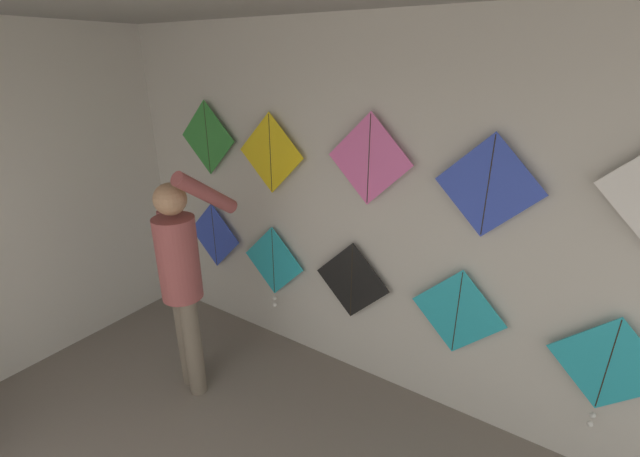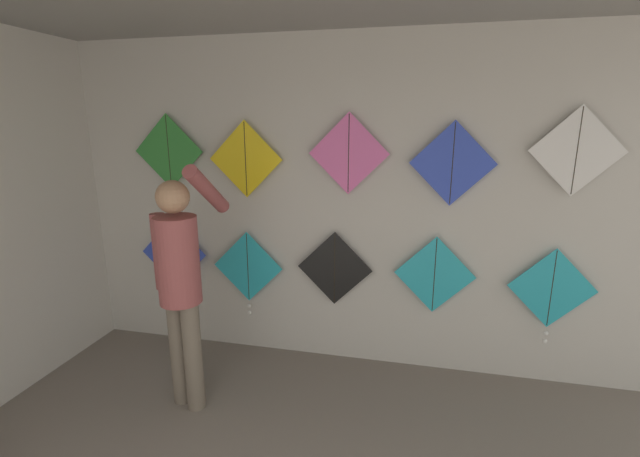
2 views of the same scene
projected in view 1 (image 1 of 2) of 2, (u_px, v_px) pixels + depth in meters
name	position (u px, v px, depth m)	size (l,w,h in m)	color
back_panel	(365.00, 216.00, 3.23)	(5.59, 0.06, 2.80)	beige
shopkeeper	(182.00, 273.00, 3.16)	(0.45, 0.58, 1.84)	#726656
kite_0	(214.00, 235.00, 4.16)	(0.66, 0.01, 0.66)	blue
kite_1	(273.00, 263.00, 3.82)	(0.66, 0.04, 0.79)	#28B2C6
kite_2	(352.00, 281.00, 3.38)	(0.66, 0.01, 0.66)	black
kite_3	(457.00, 312.00, 2.95)	(0.66, 0.01, 0.66)	#28B2C6
kite_4	(607.00, 368.00, 2.51)	(0.66, 0.04, 0.79)	#28B2C6
kite_5	(207.00, 138.00, 3.79)	(0.66, 0.01, 0.66)	#338C38
kite_6	(271.00, 154.00, 3.44)	(0.66, 0.01, 0.66)	yellow
kite_7	(369.00, 160.00, 2.96)	(0.66, 0.01, 0.66)	pink
kite_8	(488.00, 186.00, 2.57)	(0.66, 0.01, 0.66)	blue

